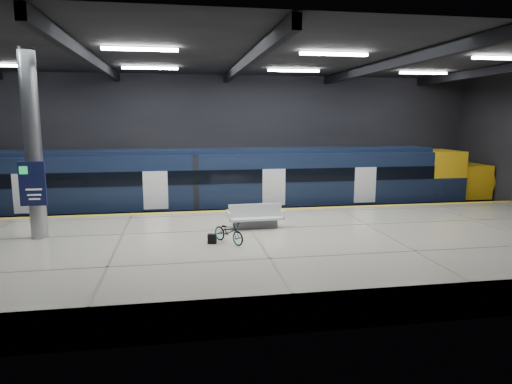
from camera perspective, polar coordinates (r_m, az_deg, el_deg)
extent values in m
plane|color=black|center=(19.75, -1.16, -7.05)|extent=(30.00, 30.00, 0.00)
cube|color=black|center=(26.95, -3.74, 5.92)|extent=(30.00, 0.10, 8.00)
cube|color=black|center=(11.22, 4.87, 1.39)|extent=(30.00, 0.10, 8.00)
cube|color=black|center=(19.13, -1.24, 16.63)|extent=(30.00, 16.00, 0.10)
cube|color=black|center=(19.16, -19.97, 15.33)|extent=(0.25, 16.00, 0.40)
cube|color=black|center=(19.10, -1.24, 15.88)|extent=(0.25, 16.00, 0.40)
cube|color=black|center=(20.84, 15.90, 14.98)|extent=(0.25, 16.00, 0.40)
cube|color=black|center=(24.00, 29.31, 13.37)|extent=(0.25, 16.00, 0.40)
cube|color=white|center=(16.97, -14.27, 16.91)|extent=(2.60, 0.18, 0.10)
cube|color=white|center=(17.89, 9.73, 16.64)|extent=(2.60, 0.18, 0.10)
cube|color=white|center=(21.22, 28.47, 14.49)|extent=(2.60, 0.18, 0.10)
cube|color=white|center=(22.91, -13.09, 14.86)|extent=(2.60, 0.18, 0.10)
cube|color=white|center=(23.61, 4.74, 14.88)|extent=(2.60, 0.18, 0.10)
cube|color=white|center=(26.22, 20.18, 13.79)|extent=(2.60, 0.18, 0.10)
cube|color=beige|center=(17.23, 0.08, -7.58)|extent=(30.00, 11.00, 1.10)
cube|color=yellow|center=(22.13, -2.23, -2.34)|extent=(30.00, 0.40, 0.01)
cube|color=gray|center=(24.32, -2.84, -3.77)|extent=(30.00, 0.08, 0.16)
cube|color=gray|center=(25.71, -3.23, -3.06)|extent=(30.00, 0.08, 0.16)
cube|color=black|center=(24.83, -5.25, -2.41)|extent=(24.00, 2.58, 0.80)
cube|color=#0F1A33|center=(24.53, -5.31, 1.65)|extent=(24.00, 2.80, 2.75)
cube|color=#0F1A33|center=(24.39, -5.36, 5.13)|extent=(24.00, 2.30, 0.24)
cube|color=black|center=(23.11, -5.05, 1.88)|extent=(24.00, 0.04, 0.70)
cube|color=white|center=(23.61, 2.25, 0.59)|extent=(1.20, 0.05, 1.90)
cube|color=yellow|center=(28.62, 21.63, 2.11)|extent=(2.00, 2.80, 2.75)
ellipsoid|color=yellow|center=(30.10, 25.82, 1.25)|extent=(3.60, 2.52, 1.90)
cube|color=black|center=(28.76, 22.17, 2.46)|extent=(1.60, 2.38, 0.80)
cube|color=#595B60|center=(18.67, -0.10, -3.99)|extent=(1.77, 0.61, 0.33)
cube|color=white|center=(18.62, -0.10, -3.24)|extent=(2.22, 1.01, 0.09)
cube|color=white|center=(18.55, -0.10, -2.31)|extent=(2.19, 0.17, 0.55)
cube|color=white|center=(18.40, -3.45, -2.98)|extent=(0.10, 0.93, 0.33)
cube|color=white|center=(18.84, 3.16, -2.70)|extent=(0.10, 0.93, 0.33)
imported|color=#99999E|center=(16.41, -3.42, -4.99)|extent=(1.30, 1.58, 0.81)
cube|color=black|center=(16.41, -5.51, -5.84)|extent=(0.34, 0.26, 0.35)
cylinder|color=#9EA0A5|center=(18.53, -26.09, 5.25)|extent=(0.60, 0.60, 6.90)
cube|color=#10153C|center=(18.24, -26.16, 0.94)|extent=(0.90, 0.12, 1.60)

